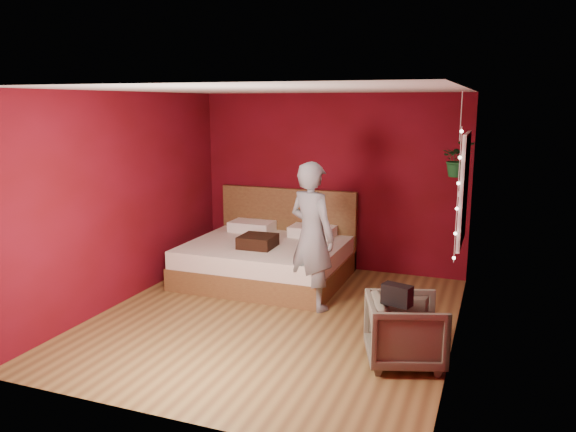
% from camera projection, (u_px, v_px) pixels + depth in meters
% --- Properties ---
extents(floor, '(4.50, 4.50, 0.00)m').
position_uv_depth(floor, '(274.00, 318.00, 6.52)').
color(floor, olive).
rests_on(floor, ground).
extents(room_walls, '(4.04, 4.54, 2.62)m').
position_uv_depth(room_walls, '(273.00, 175.00, 6.19)').
color(room_walls, '#610A18').
rests_on(room_walls, ground).
extents(window, '(0.05, 0.97, 1.27)m').
position_uv_depth(window, '(464.00, 189.00, 6.37)').
color(window, white).
rests_on(window, room_walls).
extents(fairy_lights, '(0.04, 0.04, 1.45)m').
position_uv_depth(fairy_lights, '(458.00, 196.00, 5.90)').
color(fairy_lights, silver).
rests_on(fairy_lights, room_walls).
extents(bed, '(2.15, 1.83, 1.18)m').
position_uv_depth(bed, '(268.00, 257.00, 7.96)').
color(bed, brown).
rests_on(bed, ground).
extents(person, '(0.77, 0.67, 1.79)m').
position_uv_depth(person, '(312.00, 236.00, 6.70)').
color(person, slate).
rests_on(person, ground).
extents(armchair, '(0.91, 0.89, 0.66)m').
position_uv_depth(armchair, '(405.00, 331.00, 5.35)').
color(armchair, '#625F4D').
rests_on(armchair, ground).
extents(handbag, '(0.29, 0.20, 0.19)m').
position_uv_depth(handbag, '(397.00, 295.00, 5.09)').
color(handbag, black).
rests_on(handbag, armchair).
extents(throw_pillow, '(0.47, 0.47, 0.16)m').
position_uv_depth(throw_pillow, '(258.00, 241.00, 7.59)').
color(throw_pillow, black).
rests_on(throw_pillow, bed).
extents(hanging_plant, '(0.46, 0.42, 1.05)m').
position_uv_depth(hanging_plant, '(458.00, 159.00, 6.99)').
color(hanging_plant, silver).
rests_on(hanging_plant, room_walls).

